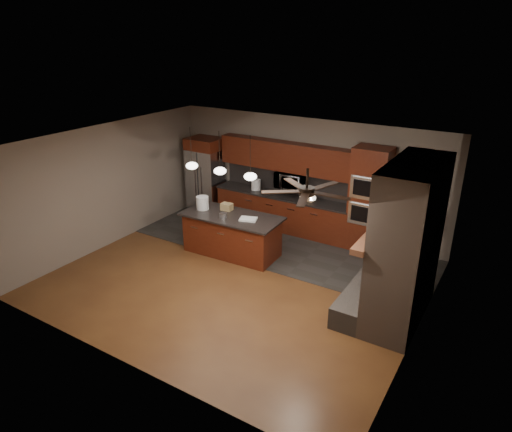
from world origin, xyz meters
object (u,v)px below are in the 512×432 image
Objects in this scene: refrigerator at (206,176)px; paint_can at (223,216)px; kitchen_island at (232,234)px; white_bucket at (203,203)px; oven_tower at (369,200)px; paint_tray at (248,219)px; counter_bucket at (256,185)px; counter_box at (310,197)px; microwave at (291,180)px; cardboard_box at (227,207)px.

refrigerator reaches higher than paint_can.
kitchen_island is 0.56m from paint_can.
kitchen_island is 7.57× the size of white_bucket.
oven_tower is 4.48m from refrigerator.
paint_tray is at bearing -35.42° from refrigerator.
refrigerator is at bearing -176.96° from counter_bucket.
counter_box is (1.13, 1.98, 0.02)m from paint_can.
refrigerator is 2.15m from white_bucket.
cardboard_box is (-0.76, -1.65, -0.30)m from microwave.
oven_tower is 1.41m from counter_box.
oven_tower reaches higher than microwave.
counter_box is at bearing 56.70° from kitchen_island.
paint_can is 2.07m from counter_bucket.
counter_box is (1.34, 1.55, -0.00)m from cardboard_box.
microwave is 2.52m from refrigerator.
white_bucket is at bearing -54.75° from refrigerator.
kitchen_island is at bearing -143.77° from oven_tower.
counter_bucket is (-2.95, 0.01, -0.16)m from oven_tower.
paint_tray is 1.89m from counter_box.
microwave is at bearing 3.00° from refrigerator.
paint_tray is (-0.04, -1.88, -0.36)m from microwave.
refrigerator is at bearing 134.95° from paint_can.
microwave reaches higher than counter_bucket.
microwave is at bearing 70.60° from paint_tray.
oven_tower is 12.31× the size of counter_box.
microwave is 2.02× the size of paint_tray.
counter_box is (3.08, 0.03, -0.04)m from refrigerator.
microwave is 2.71× the size of counter_bucket.
paint_can is at bearing -45.05° from refrigerator.
paint_tray is (0.45, -0.02, 0.47)m from kitchen_island.
paint_can is 0.61× the size of counter_bucket.
cardboard_box reaches higher than kitchen_island.
oven_tower is 8.81× the size of counter_bucket.
counter_bucket is (1.53, 0.08, -0.00)m from refrigerator.
refrigerator is at bearing -176.82° from counter_box.
refrigerator is at bearing 125.25° from white_bucket.
white_bucket is (-1.26, -1.88, -0.23)m from microwave.
refrigerator reaches higher than kitchen_island.
counter_box reaches higher than paint_tray.
microwave is 2.45× the size of white_bucket.
refrigerator is 8.34× the size of cardboard_box.
counter_bucket is (-0.48, 1.81, 0.57)m from kitchen_island.
counter_box is at bearing -1.85° from counter_bucket.
oven_tower is at bearing -0.14° from counter_bucket.
counter_box is at bearing 44.17° from white_bucket.
oven_tower is at bearing 27.87° from cardboard_box.
paint_can is 0.67× the size of cardboard_box.
oven_tower is 6.56× the size of paint_tray.
cardboard_box is 1.61m from counter_bucket.
white_bucket reaches higher than paint_tray.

